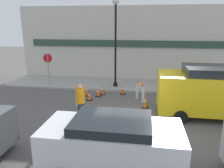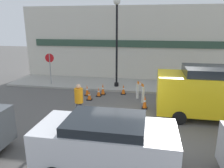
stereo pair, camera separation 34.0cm
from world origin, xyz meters
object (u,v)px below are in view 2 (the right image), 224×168
Objects in this scene: stop_sign at (50,64)px; work_van at (214,91)px; parked_car_1 at (106,142)px; streetlamp_post at (117,32)px; person_worker at (79,101)px.

work_van reaches higher than stop_sign.
streetlamp_post is at bearing 97.10° from parked_car_1.
streetlamp_post is 6.93m from work_van.
streetlamp_post is at bearing 173.75° from stop_sign.
streetlamp_post reaches higher than person_worker.
person_worker is (-0.87, -5.24, -2.85)m from streetlamp_post.
person_worker is at bearing -168.14° from work_van.
streetlamp_post is 5.10m from stop_sign.
parked_car_1 is at bearing -123.98° from person_worker.
parked_car_1 reaches higher than person_worker.
streetlamp_post is 6.03m from person_worker.
person_worker is at bearing 120.01° from parked_car_1.
person_worker is at bearing -99.44° from streetlamp_post.
person_worker is (3.74, -4.99, -0.68)m from stop_sign.
work_van is at bearing -52.13° from person_worker.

